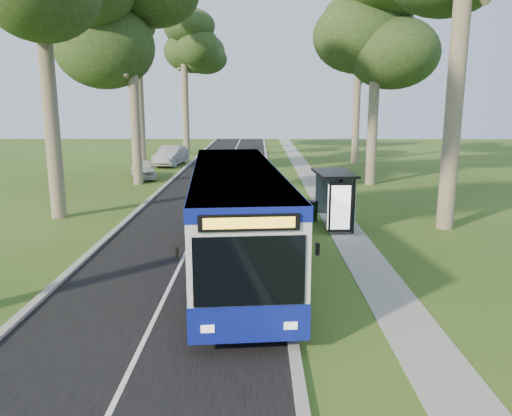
{
  "coord_description": "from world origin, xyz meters",
  "views": [
    {
      "loc": [
        -0.81,
        -15.61,
        5.53
      ],
      "look_at": [
        -0.89,
        2.75,
        1.6
      ],
      "focal_mm": 35.0,
      "sensor_mm": 36.0,
      "label": 1
    }
  ],
  "objects_px": {
    "bus_shelter": "(338,190)",
    "car_white": "(143,169)",
    "bus": "(235,216)",
    "car_silver": "(171,156)",
    "litter_bin": "(312,211)",
    "bus_stop_sign": "(304,263)"
  },
  "relations": [
    {
      "from": "bus_stop_sign",
      "to": "bus_shelter",
      "type": "height_order",
      "value": "bus_stop_sign"
    },
    {
      "from": "bus_stop_sign",
      "to": "car_silver",
      "type": "distance_m",
      "value": 33.35
    },
    {
      "from": "bus",
      "to": "bus_shelter",
      "type": "xyz_separation_m",
      "value": [
        4.26,
        4.99,
        0.0
      ]
    },
    {
      "from": "bus_shelter",
      "to": "car_white",
      "type": "distance_m",
      "value": 19.0
    },
    {
      "from": "car_white",
      "to": "car_silver",
      "type": "bearing_deg",
      "value": 67.6
    },
    {
      "from": "bus",
      "to": "car_silver",
      "type": "relative_size",
      "value": 2.51
    },
    {
      "from": "bus",
      "to": "bus_stop_sign",
      "type": "bearing_deg",
      "value": -73.42
    },
    {
      "from": "car_white",
      "to": "bus_shelter",
      "type": "bearing_deg",
      "value": -68.16
    },
    {
      "from": "bus_shelter",
      "to": "bus_stop_sign",
      "type": "bearing_deg",
      "value": -107.32
    },
    {
      "from": "litter_bin",
      "to": "car_silver",
      "type": "bearing_deg",
      "value": 116.19
    },
    {
      "from": "bus",
      "to": "car_silver",
      "type": "xyz_separation_m",
      "value": [
        -6.93,
        27.43,
        -0.91
      ]
    },
    {
      "from": "bus_stop_sign",
      "to": "bus",
      "type": "bearing_deg",
      "value": 128.97
    },
    {
      "from": "litter_bin",
      "to": "car_white",
      "type": "distance_m",
      "value": 17.14
    },
    {
      "from": "bus",
      "to": "bus_stop_sign",
      "type": "distance_m",
      "value": 5.09
    },
    {
      "from": "bus_shelter",
      "to": "litter_bin",
      "type": "height_order",
      "value": "bus_shelter"
    },
    {
      "from": "bus",
      "to": "litter_bin",
      "type": "bearing_deg",
      "value": 57.98
    },
    {
      "from": "bus_shelter",
      "to": "litter_bin",
      "type": "xyz_separation_m",
      "value": [
        -0.94,
        1.6,
        -1.29
      ]
    },
    {
      "from": "car_white",
      "to": "car_silver",
      "type": "distance_m",
      "value": 7.7
    },
    {
      "from": "bus",
      "to": "bus_stop_sign",
      "type": "height_order",
      "value": "bus"
    },
    {
      "from": "litter_bin",
      "to": "car_white",
      "type": "xyz_separation_m",
      "value": [
        -10.97,
        13.17,
        0.22
      ]
    },
    {
      "from": "bus_stop_sign",
      "to": "litter_bin",
      "type": "xyz_separation_m",
      "value": [
        1.43,
        11.32,
        -1.19
      ]
    },
    {
      "from": "bus_shelter",
      "to": "car_silver",
      "type": "xyz_separation_m",
      "value": [
        -11.19,
        22.43,
        -0.91
      ]
    }
  ]
}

